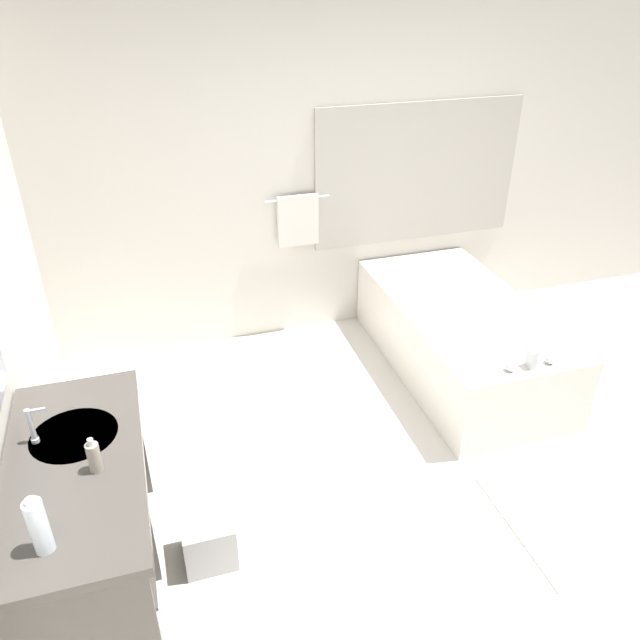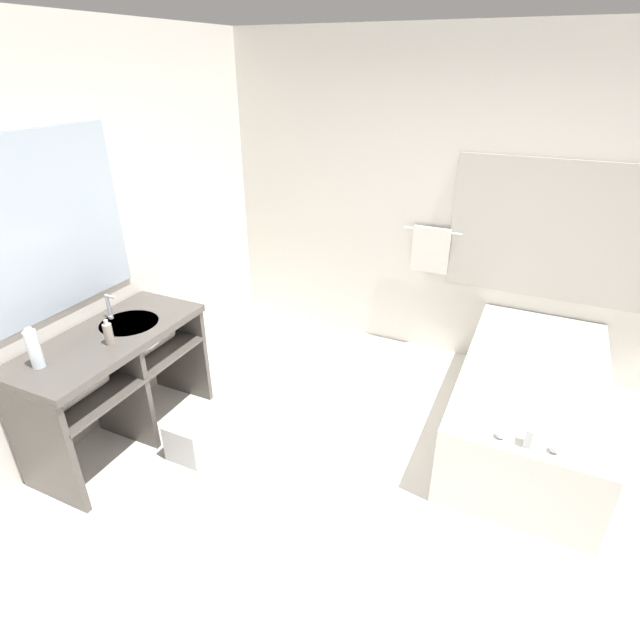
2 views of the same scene
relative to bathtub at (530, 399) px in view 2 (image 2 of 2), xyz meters
name	(u,v)px [view 2 (image 2 of 2)]	position (x,y,z in m)	size (l,w,h in m)	color
ground_plane	(376,528)	(-0.70, -1.26, -0.30)	(16.00, 16.00, 0.00)	silver
wall_back_with_blinds	(476,210)	(-0.67, 0.97, 1.04)	(7.40, 0.13, 2.70)	silver
wall_left_with_mirror	(50,255)	(-2.93, -1.26, 1.05)	(0.08, 7.40, 2.70)	silver
vanity_counter	(118,363)	(-2.59, -1.21, 0.31)	(0.59, 1.29, 0.85)	#4C4742
sink_faucet	(109,307)	(-2.75, -1.05, 0.63)	(0.09, 0.04, 0.18)	silver
bathtub	(530,399)	(0.00, 0.00, 0.00)	(0.94, 1.86, 0.67)	silver
water_bottle_1	(34,349)	(-2.67, -1.69, 0.67)	(0.07, 0.07, 0.25)	white
soap_dispenser	(108,334)	(-2.49, -1.32, 0.62)	(0.06, 0.06, 0.17)	gray
waste_bin	(191,438)	(-2.07, -1.19, -0.17)	(0.26, 0.26, 0.28)	#B2B2B2
bath_mat	(454,601)	(-0.19, -1.52, -0.30)	(0.52, 0.82, 0.02)	white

